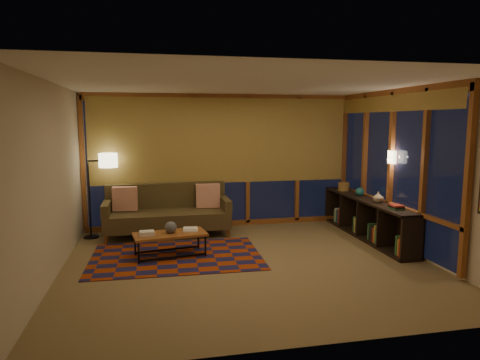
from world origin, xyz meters
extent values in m
cube|color=#877751|center=(0.00, 0.00, 0.00)|extent=(5.50, 5.00, 0.01)
cube|color=white|center=(0.00, 0.00, 2.70)|extent=(5.50, 5.00, 0.01)
cube|color=beige|center=(0.00, 2.50, 1.35)|extent=(5.50, 0.01, 2.70)
cube|color=beige|center=(0.00, -2.50, 1.35)|extent=(5.50, 0.01, 2.70)
cube|color=beige|center=(-2.75, 0.00, 1.35)|extent=(0.01, 5.00, 2.70)
cube|color=beige|center=(2.75, 0.00, 1.35)|extent=(0.01, 5.00, 2.70)
cube|color=#8F2E0A|center=(-1.05, 0.55, 0.01)|extent=(2.72, 1.85, 0.01)
sphere|color=#26262E|center=(-1.13, 0.60, 0.48)|extent=(0.23, 0.23, 0.19)
cylinder|color=olive|center=(2.47, 1.96, 0.82)|extent=(0.26, 0.26, 0.17)
sphere|color=#1A5D5E|center=(2.49, 1.30, 0.82)|extent=(0.18, 0.18, 0.16)
imported|color=tan|center=(2.49, 0.62, 0.83)|extent=(0.23, 0.23, 0.19)
camera|label=1|loc=(-1.38, -6.15, 2.16)|focal=32.00mm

